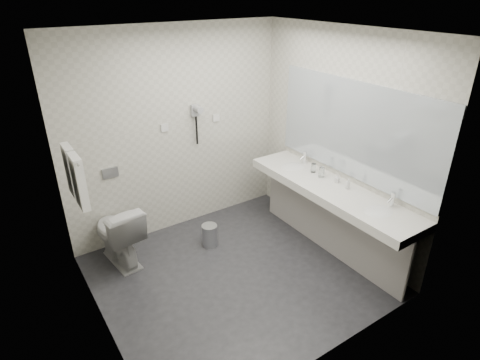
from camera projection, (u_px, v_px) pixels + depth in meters
floor at (236, 274)px, 4.37m from camera, size 2.80×2.80×0.00m
ceiling at (235, 33)px, 3.28m from camera, size 2.80×2.80×0.00m
wall_back at (177, 133)px, 4.79m from camera, size 2.80×0.00×2.80m
wall_front at (335, 234)px, 2.85m from camera, size 2.80×0.00×2.80m
wall_left at (86, 212)px, 3.12m from camera, size 0.00×2.60×2.60m
wall_right at (339, 142)px, 4.52m from camera, size 0.00×2.60×2.60m
vanity_counter at (330, 190)px, 4.43m from camera, size 0.55×2.20×0.10m
vanity_panel at (328, 222)px, 4.63m from camera, size 0.03×2.15×0.75m
vanity_post_near at (408, 269)px, 3.87m from camera, size 0.06×0.06×0.75m
vanity_post_far at (275, 188)px, 5.42m from camera, size 0.06×0.06×0.75m
mirror at (354, 130)px, 4.28m from camera, size 0.02×2.20×1.05m
basin_near at (378, 212)px, 3.93m from camera, size 0.40×0.31×0.05m
basin_far at (292, 167)px, 4.90m from camera, size 0.40×0.31×0.05m
faucet_near at (393, 199)px, 3.99m from camera, size 0.04×0.04×0.15m
faucet_far at (305, 157)px, 4.96m from camera, size 0.04×0.04×0.15m
soap_bottle_a at (337, 179)px, 4.48m from camera, size 0.05×0.05×0.09m
soap_bottle_c at (348, 184)px, 4.34m from camera, size 0.05×0.05×0.12m
glass_left at (322, 172)px, 4.60m from camera, size 0.08×0.08×0.12m
glass_right at (313, 168)px, 4.73m from camera, size 0.07×0.07×0.11m
toilet at (118, 234)px, 4.43m from camera, size 0.49×0.77×0.73m
flush_plate at (110, 173)px, 4.49m from camera, size 0.18×0.02×0.12m
pedal_bin at (210, 236)px, 4.81m from camera, size 0.23×0.23×0.26m
bin_lid at (209, 226)px, 4.75m from camera, size 0.19×0.19×0.02m
towel_rail at (69, 153)px, 3.43m from camera, size 0.02×0.62×0.02m
towel_near at (79, 182)px, 3.43m from camera, size 0.07×0.24×0.48m
towel_far at (71, 171)px, 3.64m from camera, size 0.07×0.24×0.48m
dryer_cradle at (195, 110)px, 4.79m from camera, size 0.10×0.04×0.14m
dryer_barrel at (198, 109)px, 4.72m from camera, size 0.08×0.14×0.08m
dryer_cord at (197, 130)px, 4.89m from camera, size 0.02×0.02×0.35m
switch_plate_a at (165, 128)px, 4.67m from camera, size 0.09×0.02×0.09m
switch_plate_b at (216, 118)px, 5.02m from camera, size 0.09×0.02×0.09m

